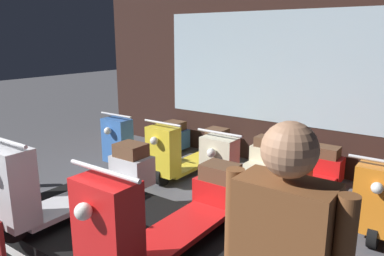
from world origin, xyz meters
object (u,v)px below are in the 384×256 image
Objects in this scene: scooter_backrow_0 at (146,141)px; scooter_backrow_3 at (307,176)px; scooter_backrow_1 at (190,151)px; scooter_display_right at (169,214)px; scooter_backrow_2 at (243,162)px; scooter_display_left at (75,181)px.

scooter_backrow_0 and scooter_backrow_3 have the same top height.
scooter_backrow_0 is 0.90m from scooter_backrow_1.
scooter_display_right is 1.00× the size of scooter_backrow_1.
scooter_backrow_2 and scooter_backrow_3 have the same top height.
scooter_backrow_2 is (1.80, 0.00, 0.00)m from scooter_backrow_0.
scooter_display_left reaches higher than scooter_backrow_0.
scooter_display_left is 1.18m from scooter_display_right.
scooter_display_right is at bearing -57.42° from scooter_backrow_1.
scooter_backrow_2 is at bearing 0.00° from scooter_backrow_1.
scooter_backrow_1 is 1.00× the size of scooter_backrow_2.
scooter_backrow_2 is 1.00× the size of scooter_backrow_3.
scooter_backrow_1 is 1.80m from scooter_backrow_3.
scooter_display_right is 1.00× the size of scooter_backrow_0.
scooter_backrow_0 is 1.00× the size of scooter_backrow_2.
scooter_backrow_0 is 1.00× the size of scooter_backrow_3.
scooter_display_left is at bearing -105.51° from scooter_backrow_2.
scooter_backrow_3 is (2.70, 0.00, 0.00)m from scooter_backrow_0.
scooter_backrow_3 is (0.35, 2.27, -0.32)m from scooter_display_right.
scooter_backrow_2 is 0.90m from scooter_backrow_3.
scooter_display_left and scooter_display_right have the same top height.
scooter_display_left is 1.00× the size of scooter_backrow_2.
scooter_display_right is (1.18, 0.00, 0.00)m from scooter_display_left.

